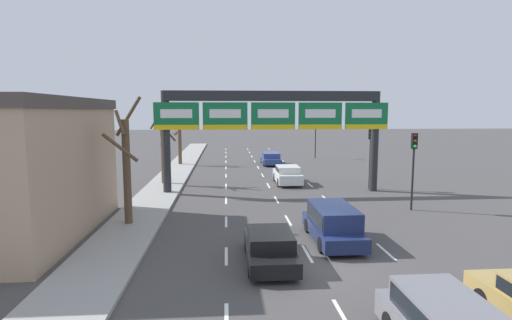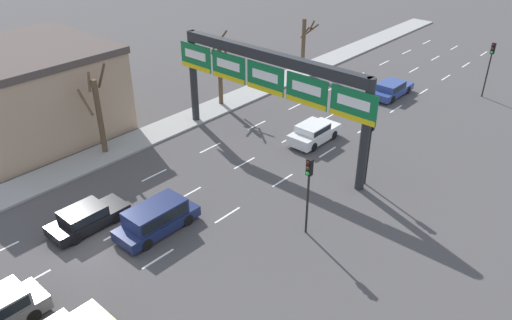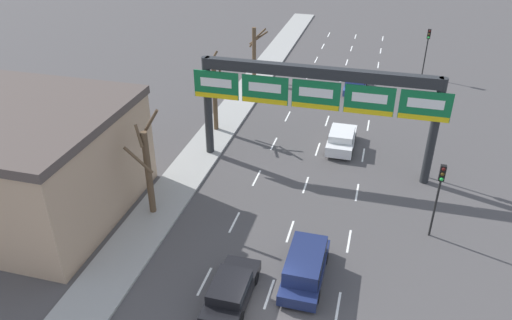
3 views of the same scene
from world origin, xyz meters
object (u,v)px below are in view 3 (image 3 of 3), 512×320
object	(u,v)px
car_black	(231,290)
traffic_light_far_end	(440,187)
sign_gantry	(317,93)
tree_bare_closest	(215,92)
tree_bare_third	(148,167)
car_blue	(356,83)
car_white	(342,139)
tree_bare_second	(255,51)
traffic_light_near_gantry	(427,43)
suv_navy	(305,265)
traffic_light_mid_block	(432,132)

from	to	relation	value
car_black	traffic_light_far_end	distance (m)	12.17
sign_gantry	traffic_light_far_end	world-z (taller)	sign_gantry
tree_bare_closest	tree_bare_third	distance (m)	11.39
car_black	car_blue	xyz separation A→B (m)	(3.20, 28.13, 0.01)
traffic_light_far_end	tree_bare_closest	size ratio (longest dim) A/B	0.75
tree_bare_third	traffic_light_far_end	bearing A→B (deg)	7.40
car_white	tree_bare_second	distance (m)	15.47
tree_bare_third	traffic_light_near_gantry	bearing A→B (deg)	60.32
suv_navy	tree_bare_closest	bearing A→B (deg)	123.46
car_black	car_white	xyz separation A→B (m)	(3.24, 16.53, 0.08)
car_blue	traffic_light_mid_block	bearing A→B (deg)	-67.65
sign_gantry	car_white	xyz separation A→B (m)	(1.60, 3.29, -4.69)
car_white	tree_bare_third	xyz separation A→B (m)	(-9.84, -11.03, 2.38)
car_blue	tree_bare_second	bearing A→B (deg)	178.72
sign_gantry	suv_navy	bearing A→B (deg)	-82.41
car_blue	traffic_light_far_end	world-z (taller)	traffic_light_far_end
car_black	car_blue	bearing A→B (deg)	83.51
tree_bare_third	car_white	bearing A→B (deg)	48.27
car_black	tree_bare_second	size ratio (longest dim) A/B	0.87
traffic_light_mid_block	tree_bare_second	distance (m)	21.14
suv_navy	traffic_light_near_gantry	distance (m)	31.69
car_black	traffic_light_mid_block	xyz separation A→B (m)	(9.01, 14.00, 2.60)
traffic_light_far_end	tree_bare_second	bearing A→B (deg)	127.07
car_black	car_white	distance (m)	16.85
car_black	traffic_light_mid_block	bearing A→B (deg)	57.23
car_blue	car_white	world-z (taller)	car_white
suv_navy	traffic_light_mid_block	bearing A→B (deg)	63.02
traffic_light_near_gantry	traffic_light_mid_block	size ratio (longest dim) A/B	1.03
sign_gantry	car_blue	xyz separation A→B (m)	(1.57, 14.89, -4.75)
sign_gantry	tree_bare_closest	size ratio (longest dim) A/B	2.70
traffic_light_mid_block	traffic_light_far_end	xyz separation A→B (m)	(0.19, -6.44, -0.06)
sign_gantry	tree_bare_third	bearing A→B (deg)	-136.80
traffic_light_mid_block	suv_navy	bearing A→B (deg)	-116.98
car_blue	car_white	distance (m)	11.60
car_white	tree_bare_closest	size ratio (longest dim) A/B	0.70
tree_bare_closest	tree_bare_third	xyz separation A→B (m)	(-0.08, -11.39, -0.05)
traffic_light_near_gantry	tree_bare_closest	xyz separation A→B (m)	(-15.79, -16.45, -0.19)
car_black	tree_bare_second	distance (m)	29.17
traffic_light_near_gantry	traffic_light_mid_block	distance (m)	19.35
car_black	traffic_light_mid_block	distance (m)	16.85
traffic_light_near_gantry	tree_bare_closest	world-z (taller)	tree_bare_closest
car_white	traffic_light_mid_block	world-z (taller)	traffic_light_mid_block
suv_navy	traffic_light_mid_block	world-z (taller)	traffic_light_mid_block
traffic_light_mid_block	car_blue	bearing A→B (deg)	112.35
suv_navy	car_white	size ratio (longest dim) A/B	1.11
car_white	tree_bare_second	size ratio (longest dim) A/B	0.84
tree_bare_closest	suv_navy	bearing A→B (deg)	-56.54
traffic_light_near_gantry	traffic_light_far_end	xyz separation A→B (m)	(-0.07, -25.79, -0.16)
suv_navy	car_white	bearing A→B (deg)	89.39
traffic_light_near_gantry	traffic_light_mid_block	xyz separation A→B (m)	(-0.26, -19.35, -0.09)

